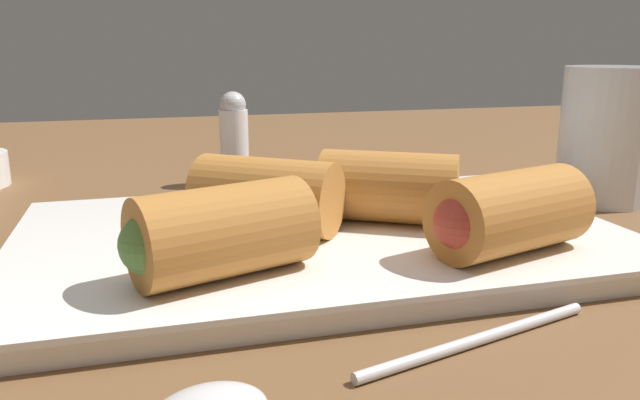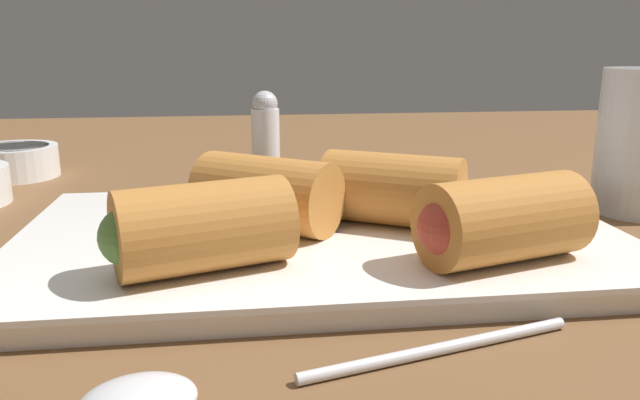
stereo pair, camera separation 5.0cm
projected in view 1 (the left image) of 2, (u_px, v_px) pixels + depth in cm
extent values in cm
cube|color=brown|center=(261.00, 258.00, 39.40)|extent=(180.00, 140.00, 2.00)
cube|color=white|center=(320.00, 243.00, 37.27)|extent=(33.67, 21.30, 1.20)
cube|color=white|center=(320.00, 231.00, 37.09)|extent=(35.02, 22.15, 0.30)
cylinder|color=#B77533|center=(269.00, 195.00, 36.03)|extent=(9.17, 8.36, 4.32)
sphere|color=#B23D2D|center=(217.00, 190.00, 37.23)|extent=(2.81, 2.81, 2.81)
cylinder|color=#B77533|center=(510.00, 212.00, 32.36)|extent=(9.09, 6.47, 4.32)
sphere|color=#B23D2D|center=(461.00, 222.00, 30.58)|extent=(2.81, 2.81, 2.81)
cylinder|color=#B77533|center=(223.00, 231.00, 29.09)|extent=(9.15, 6.69, 4.32)
sphere|color=#56843D|center=(151.00, 245.00, 27.22)|extent=(2.81, 2.81, 2.81)
cylinder|color=#B77533|center=(388.00, 187.00, 37.96)|extent=(9.27, 7.85, 4.32)
sphere|color=#6B9E47|center=(333.00, 184.00, 38.80)|extent=(2.81, 2.81, 2.81)
cylinder|color=silver|center=(478.00, 340.00, 25.89)|extent=(12.12, 3.70, 0.50)
cylinder|color=silver|center=(607.00, 135.00, 48.23)|extent=(7.13, 7.13, 10.45)
cylinder|color=silver|center=(234.00, 147.00, 54.54)|extent=(2.50, 2.50, 6.57)
sphere|color=#B7B7BC|center=(233.00, 105.00, 53.62)|extent=(2.25, 2.25, 2.25)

